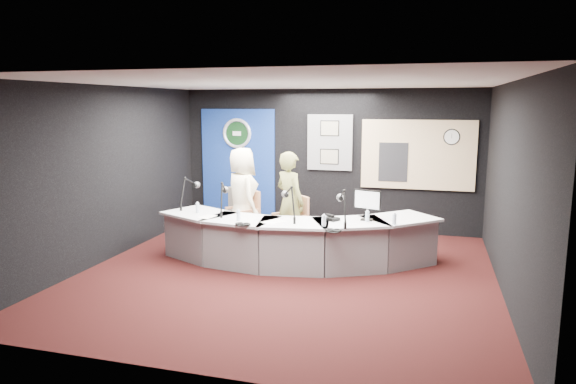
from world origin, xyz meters
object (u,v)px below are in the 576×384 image
(armchair_left, at_px, (242,217))
(person_woman, at_px, (290,202))
(armchair_right, at_px, (290,221))
(person_man, at_px, (242,196))
(broadcast_desk, at_px, (293,240))

(armchair_left, height_order, person_woman, person_woman)
(armchair_left, distance_m, person_woman, 1.08)
(armchair_right, xyz_separation_m, person_woman, (0.00, 0.00, 0.33))
(armchair_left, bearing_deg, person_woman, 21.92)
(person_man, bearing_deg, armchair_left, -0.00)
(broadcast_desk, relative_size, armchair_right, 4.27)
(person_woman, bearing_deg, armchair_right, -0.00)
(broadcast_desk, bearing_deg, armchair_right, 109.69)
(broadcast_desk, xyz_separation_m, person_woman, (-0.22, 0.62, 0.49))
(person_man, relative_size, person_woman, 1.01)
(armchair_left, bearing_deg, armchair_right, 21.92)
(broadcast_desk, height_order, person_man, person_man)
(armchair_right, relative_size, person_man, 0.61)
(broadcast_desk, xyz_separation_m, armchair_left, (-1.20, 0.92, 0.11))
(person_man, bearing_deg, broadcast_desk, -170.24)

